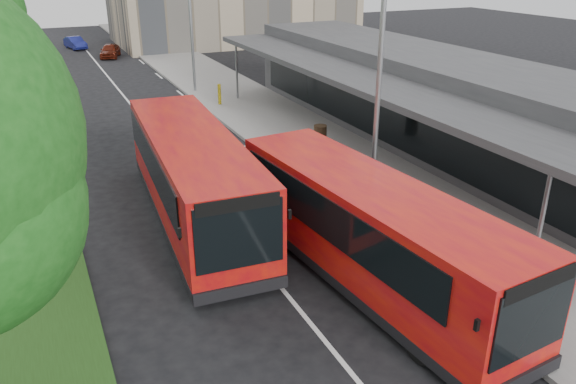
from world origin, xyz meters
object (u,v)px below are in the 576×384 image
(lamp_post_far, at_px, (189,13))
(lamp_post_near, at_px, (377,77))
(bollard, at_px, (219,94))
(bus_second, at_px, (193,177))
(bus_main, at_px, (370,233))
(car_near, at_px, (110,51))
(litter_bin, at_px, (320,137))
(car_far, at_px, (75,43))

(lamp_post_far, bearing_deg, lamp_post_near, -90.00)
(bollard, bearing_deg, bus_second, -111.61)
(lamp_post_far, xyz_separation_m, bus_main, (-1.88, -22.94, -3.29))
(car_near, bearing_deg, bus_main, -70.93)
(litter_bin, bearing_deg, car_far, 101.20)
(car_far, bearing_deg, bus_main, -99.43)
(lamp_post_far, bearing_deg, bus_main, -94.69)
(bus_main, xyz_separation_m, bus_second, (-3.09, 5.51, 0.07))
(lamp_post_near, distance_m, car_far, 41.47)
(bus_second, xyz_separation_m, car_near, (2.26, 32.55, -0.93))
(lamp_post_far, distance_m, bus_main, 23.25)
(car_near, distance_m, car_far, 6.24)
(car_near, xyz_separation_m, car_far, (-2.14, 5.86, -0.03))
(litter_bin, bearing_deg, lamp_post_near, -105.38)
(lamp_post_far, xyz_separation_m, car_near, (-2.71, 15.11, -4.15))
(lamp_post_near, relative_size, bollard, 7.06)
(bus_main, bearing_deg, bus_second, 114.18)
(bollard, height_order, car_far, bollard)
(lamp_post_far, relative_size, car_near, 2.42)
(lamp_post_near, relative_size, bus_main, 0.80)
(lamp_post_far, relative_size, bus_second, 0.77)
(bus_main, bearing_deg, bollard, 78.12)
(car_far, bearing_deg, bus_second, -103.48)
(lamp_post_far, bearing_deg, car_near, 100.16)
(litter_bin, relative_size, car_near, 0.31)
(lamp_post_near, distance_m, bollard, 16.57)
(lamp_post_near, height_order, lamp_post_far, same)
(car_near, bearing_deg, lamp_post_far, -62.01)
(car_near, bearing_deg, bollard, -62.96)
(lamp_post_near, xyz_separation_m, bollard, (0.38, 16.07, -4.00))
(litter_bin, bearing_deg, car_near, 99.28)
(bus_main, bearing_deg, car_far, 88.76)
(bollard, bearing_deg, bus_main, -96.77)
(car_far, bearing_deg, bollard, -91.44)
(lamp_post_near, xyz_separation_m, bus_second, (-4.97, 2.57, -3.22))
(litter_bin, distance_m, bollard, 9.29)
(bus_main, height_order, litter_bin, bus_main)
(lamp_post_far, height_order, litter_bin, lamp_post_far)
(bus_second, xyz_separation_m, litter_bin, (6.87, 4.34, -0.83))
(bus_second, distance_m, bollard, 14.55)
(lamp_post_near, bearing_deg, bus_second, 152.67)
(bollard, bearing_deg, litter_bin, -80.58)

